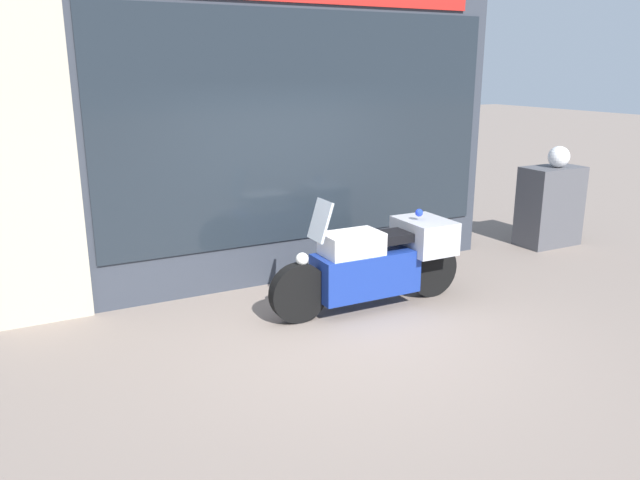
# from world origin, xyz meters

# --- Properties ---
(ground_plane) EXTENTS (60.00, 60.00, 0.00)m
(ground_plane) POSITION_xyz_m (0.00, 0.00, 0.00)
(ground_plane) COLOR gray
(shop_building) EXTENTS (6.46, 0.55, 3.77)m
(shop_building) POSITION_xyz_m (-0.45, 2.00, 1.89)
(shop_building) COLOR #333842
(shop_building) RESTS_ON ground
(window_display) EXTENTS (4.99, 0.30, 1.94)m
(window_display) POSITION_xyz_m (0.43, 2.03, 0.46)
(window_display) COLOR slate
(window_display) RESTS_ON ground
(paramedic_motorcycle) EXTENTS (2.41, 0.70, 1.32)m
(paramedic_motorcycle) POSITION_xyz_m (0.76, 0.53, 0.56)
(paramedic_motorcycle) COLOR black
(paramedic_motorcycle) RESTS_ON ground
(utility_cabinet) EXTENTS (0.93, 0.54, 1.21)m
(utility_cabinet) POSITION_xyz_m (4.47, 1.49, 0.61)
(utility_cabinet) COLOR #4C4C51
(utility_cabinet) RESTS_ON ground
(white_helmet) EXTENTS (0.32, 0.32, 0.32)m
(white_helmet) POSITION_xyz_m (4.49, 1.43, 1.37)
(white_helmet) COLOR white
(white_helmet) RESTS_ON utility_cabinet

